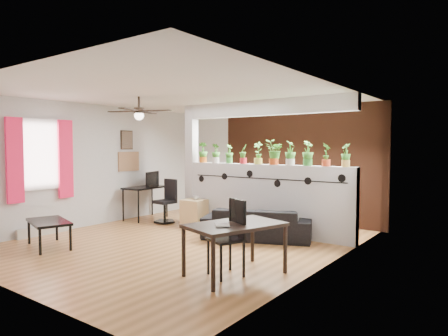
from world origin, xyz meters
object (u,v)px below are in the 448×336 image
(potted_plant_2, at_px, (229,153))
(folding_chair, at_px, (232,231))
(potted_plant_3, at_px, (243,153))
(cup, at_px, (196,198))
(coffee_table, at_px, (49,223))
(potted_plant_5, at_px, (274,151))
(potted_plant_8, at_px, (326,154))
(potted_plant_0, at_px, (203,152))
(potted_plant_7, at_px, (308,153))
(potted_plant_1, at_px, (216,153))
(dining_table, at_px, (235,229))
(potted_plant_4, at_px, (258,152))
(sofa, at_px, (257,224))
(ceiling_fan, at_px, (139,113))
(computer_desk, at_px, (146,190))
(cube_shelf, at_px, (194,213))
(potted_plant_6, at_px, (290,152))
(office_chair, at_px, (167,204))
(potted_plant_9, at_px, (346,154))

(potted_plant_2, distance_m, folding_chair, 3.22)
(potted_plant_3, relative_size, cup, 3.40)
(coffee_table, bearing_deg, potted_plant_3, 59.39)
(potted_plant_5, distance_m, potted_plant_8, 1.05)
(potted_plant_8, height_order, coffee_table, potted_plant_8)
(potted_plant_0, height_order, potted_plant_7, potted_plant_7)
(potted_plant_1, bearing_deg, dining_table, -48.05)
(potted_plant_1, bearing_deg, potted_plant_4, 0.00)
(potted_plant_4, xyz_separation_m, sofa, (0.31, -0.53, -1.31))
(potted_plant_3, bearing_deg, sofa, -38.92)
(ceiling_fan, height_order, potted_plant_7, ceiling_fan)
(potted_plant_2, xyz_separation_m, computer_desk, (-2.17, -0.34, -0.87))
(potted_plant_1, bearing_deg, cube_shelf, -133.47)
(potted_plant_6, bearing_deg, potted_plant_2, -180.00)
(ceiling_fan, distance_m, potted_plant_2, 2.08)
(cube_shelf, bearing_deg, coffee_table, -111.58)
(cup, relative_size, folding_chair, 0.12)
(potted_plant_6, relative_size, folding_chair, 0.45)
(coffee_table, bearing_deg, potted_plant_8, 40.94)
(folding_chair, bearing_deg, coffee_table, -168.92)
(potted_plant_6, distance_m, dining_table, 2.68)
(potted_plant_3, bearing_deg, coffee_table, -120.61)
(potted_plant_5, distance_m, office_chair, 2.78)
(potted_plant_0, bearing_deg, potted_plant_7, -0.00)
(potted_plant_6, height_order, potted_plant_8, potted_plant_6)
(computer_desk, bearing_deg, potted_plant_9, 4.20)
(dining_table, bearing_deg, potted_plant_7, 92.29)
(potted_plant_1, xyz_separation_m, dining_table, (2.20, -2.45, -0.96))
(potted_plant_7, height_order, cube_shelf, potted_plant_7)
(sofa, relative_size, dining_table, 1.31)
(ceiling_fan, height_order, potted_plant_5, ceiling_fan)
(potted_plant_7, xyz_separation_m, cube_shelf, (-2.43, -0.34, -1.30))
(cup, bearing_deg, computer_desk, 180.00)
(ceiling_fan, relative_size, cup, 10.20)
(office_chair, distance_m, folding_chair, 3.85)
(potted_plant_7, bearing_deg, sofa, -144.61)
(cup, bearing_deg, potted_plant_9, 6.30)
(potted_plant_3, xyz_separation_m, cup, (-0.97, -0.34, -0.94))
(sofa, xyz_separation_m, dining_table, (0.85, -1.92, 0.34))
(potted_plant_4, relative_size, office_chair, 0.47)
(potted_plant_2, height_order, potted_plant_7, potted_plant_7)
(potted_plant_5, height_order, potted_plant_8, potted_plant_5)
(cup, bearing_deg, dining_table, -40.46)
(computer_desk, xyz_separation_m, coffee_table, (0.67, -2.79, -0.28))
(folding_chair, bearing_deg, potted_plant_4, 114.23)
(potted_plant_8, xyz_separation_m, cup, (-2.73, -0.34, -0.95))
(potted_plant_8, distance_m, cup, 2.91)
(potted_plant_1, relative_size, coffee_table, 0.38)
(potted_plant_0, height_order, potted_plant_9, potted_plant_0)
(cube_shelf, relative_size, office_chair, 0.60)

